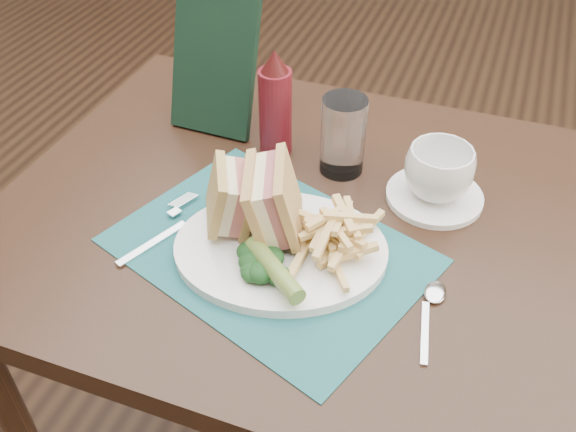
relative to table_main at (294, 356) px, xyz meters
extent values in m
plane|color=black|center=(0.00, 0.50, -0.38)|extent=(7.00, 7.00, 0.00)
cube|color=#1B5557|center=(0.00, -0.11, 0.38)|extent=(0.50, 0.43, 0.00)
cylinder|color=#5A772D|center=(0.03, -0.17, 0.41)|extent=(0.11, 0.10, 0.03)
cylinder|color=white|center=(0.20, 0.09, 0.38)|extent=(0.19, 0.19, 0.01)
imported|color=white|center=(0.20, 0.09, 0.43)|extent=(0.14, 0.14, 0.08)
cylinder|color=white|center=(0.04, 0.12, 0.44)|extent=(0.09, 0.09, 0.13)
cube|color=black|center=(-0.21, 0.18, 0.49)|extent=(0.15, 0.10, 0.24)
camera|label=1|loc=(0.25, -0.71, 1.01)|focal=40.00mm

